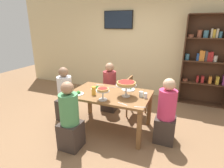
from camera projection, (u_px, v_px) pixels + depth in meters
name	position (u px, v px, depth m)	size (l,w,h in m)	color
ground_plane	(110.00, 128.00, 3.61)	(12.00, 12.00, 0.00)	#846042
rear_partition	(140.00, 46.00, 5.10)	(8.00, 0.12, 2.80)	beige
dining_table	(110.00, 98.00, 3.40)	(1.49, 0.94, 0.74)	brown
bookshelf	(207.00, 60.00, 4.39)	(1.10, 0.30, 2.21)	#422819
television	(118.00, 20.00, 5.04)	(0.85, 0.05, 0.49)	black
diner_near_left	(70.00, 121.00, 2.89)	(0.34, 0.34, 1.15)	#382D28
diner_far_left	(110.00, 90.00, 4.24)	(0.34, 0.34, 1.15)	#382D28
diner_head_east	(166.00, 116.00, 3.06)	(0.34, 0.34, 1.15)	#382D28
diner_head_west	(66.00, 98.00, 3.82)	(0.34, 0.34, 1.15)	#382D28
chair_far_right	(134.00, 94.00, 4.01)	(0.40, 0.40, 0.87)	brown
deep_dish_pizza_stand	(126.00, 84.00, 3.16)	(0.37, 0.37, 0.27)	silver
personal_pizza_stand	(103.00, 91.00, 3.02)	(0.23, 0.23, 0.21)	silver
salad_plate_near_diner	(96.00, 88.00, 3.58)	(0.23, 0.23, 0.07)	white
salad_plate_far_diner	(78.00, 93.00, 3.31)	(0.22, 0.22, 0.07)	white
salad_plate_spare	(128.00, 89.00, 3.54)	(0.26, 0.26, 0.05)	white
beer_glass_amber_tall	(94.00, 91.00, 3.27)	(0.08, 0.08, 0.16)	gold
water_glass_clear_near	(141.00, 94.00, 3.19)	(0.07, 0.07, 0.10)	white
water_glass_clear_far	(145.00, 96.00, 3.13)	(0.06, 0.06, 0.09)	white
cutlery_fork_near	(140.00, 107.00, 2.80)	(0.18, 0.02, 0.01)	silver
cutlery_knife_near	(100.00, 85.00, 3.84)	(0.18, 0.02, 0.01)	silver
cutlery_fork_far	(112.00, 87.00, 3.69)	(0.18, 0.02, 0.01)	silver
cutlery_knife_far	(123.00, 104.00, 2.91)	(0.18, 0.02, 0.01)	silver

